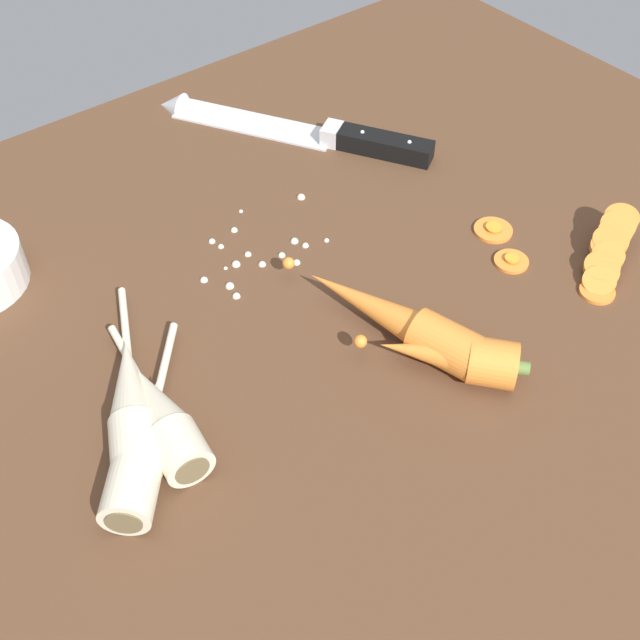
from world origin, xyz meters
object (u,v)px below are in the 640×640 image
whole_carrot (397,319)px  parsnip_front (163,417)px  chefs_knife (286,127)px  whole_carrot_second (453,357)px  parsnip_mid_right (142,447)px  carrot_slice_stack (608,252)px  parsnip_mid_left (131,403)px  carrot_slice_stray_mid (511,260)px  carrot_slice_stray_near (493,229)px

whole_carrot → parsnip_front: (-21.96, 3.66, -0.12)cm
chefs_knife → whole_carrot_second: whole_carrot_second is taller
parsnip_mid_right → carrot_slice_stack: bearing=-9.4°
parsnip_mid_left → carrot_slice_stray_mid: parsnip_mid_left is taller
whole_carrot → carrot_slice_stray_near: bearing=14.6°
parsnip_mid_left → carrot_slice_stray_mid: 39.32cm
carrot_slice_stray_near → carrot_slice_stray_mid: size_ratio=1.16×
parsnip_front → parsnip_mid_left: bearing=114.6°
whole_carrot → parsnip_mid_left: bearing=164.5°
chefs_knife → parsnip_front: size_ratio=1.73×
carrot_slice_stack → carrot_slice_stray_near: size_ratio=2.84×
parsnip_mid_left → carrot_slice_stray_near: 40.94cm
carrot_slice_stray_mid → parsnip_mid_left: bearing=170.8°
carrot_slice_stack → carrot_slice_stray_near: (-5.17, 10.25, -1.12)cm
chefs_knife → carrot_slice_stray_mid: (3.96, -32.30, -0.29)cm
whole_carrot → chefs_knife: bearing=70.4°
chefs_knife → parsnip_mid_right: size_ratio=1.86×
whole_carrot_second → carrot_slice_stray_mid: size_ratio=3.56×
carrot_slice_stray_mid → whole_carrot: bearing=-179.3°
chefs_knife → parsnip_mid_left: parsnip_mid_left is taller
whole_carrot_second → chefs_knife: bearing=74.5°
whole_carrot → parsnip_mid_right: (-24.67, 2.18, -0.12)cm
parsnip_front → carrot_slice_stray_near: parsnip_front is taller
parsnip_mid_right → whole_carrot_second: bearing=-18.3°
whole_carrot → parsnip_front: bearing=170.5°
whole_carrot_second → parsnip_mid_left: bearing=152.2°
whole_carrot → carrot_slice_stack: (22.80, -5.64, -0.62)cm
parsnip_mid_left → parsnip_front: bearing=-65.4°
parsnip_front → carrot_slice_stack: bearing=-11.7°
chefs_knife → carrot_slice_stray_near: 28.52cm
carrot_slice_stray_near → carrot_slice_stray_mid: 4.89cm
parsnip_mid_right → carrot_slice_stray_near: size_ratio=4.21×
parsnip_front → carrot_slice_stray_mid: bearing=-5.3°
parsnip_mid_right → carrot_slice_stray_near: parsnip_mid_right is taller
whole_carrot_second → carrot_slice_stray_near: size_ratio=3.07×
parsnip_front → parsnip_mid_right: 3.09cm
carrot_slice_stack → carrot_slice_stray_near: 11.53cm
whole_carrot → whole_carrot_second: (0.83, -6.23, 0.00)cm
parsnip_mid_right → carrot_slice_stray_mid: size_ratio=4.89×
parsnip_front → parsnip_mid_right: bearing=-151.3°
whole_carrot_second → carrot_slice_stack: size_ratio=1.08×
whole_carrot_second → parsnip_mid_left: (-24.07, 12.69, -0.12)cm
chefs_knife → carrot_slice_stray_mid: bearing=-83.0°
parsnip_mid_left → chefs_knife: bearing=36.8°
whole_carrot → parsnip_mid_left: 24.12cm
whole_carrot_second → carrot_slice_stray_near: 20.07cm
whole_carrot_second → carrot_slice_stray_mid: 16.14cm
whole_carrot → whole_carrot_second: same height
whole_carrot → whole_carrot_second: 6.29cm
chefs_knife → carrot_slice_stray_mid: size_ratio=9.10×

